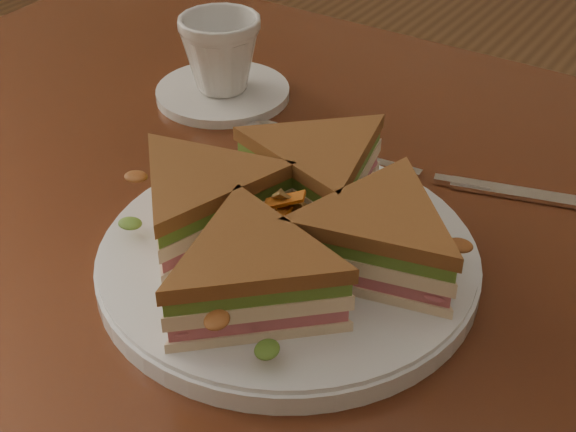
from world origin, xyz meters
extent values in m
cube|color=#3B190D|center=(0.00, 0.00, 0.73)|extent=(1.20, 0.80, 0.04)
cylinder|color=#361A10|center=(-0.54, 0.34, 0.35)|extent=(0.06, 0.06, 0.71)
cylinder|color=white|center=(-0.01, -0.06, 0.76)|extent=(0.29, 0.29, 0.02)
cube|color=silver|center=(-0.04, 0.11, 0.75)|extent=(0.13, 0.02, 0.00)
ellipsoid|color=silver|center=(-0.14, 0.10, 0.76)|extent=(0.05, 0.03, 0.01)
cube|color=silver|center=(0.15, 0.15, 0.75)|extent=(0.20, 0.07, 0.00)
cube|color=silver|center=(0.06, 0.12, 0.75)|extent=(0.05, 0.02, 0.00)
cylinder|color=white|center=(-0.22, 0.14, 0.76)|extent=(0.14, 0.14, 0.01)
imported|color=white|center=(-0.22, 0.14, 0.80)|extent=(0.09, 0.09, 0.08)
camera|label=1|loc=(0.26, -0.46, 1.15)|focal=50.00mm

